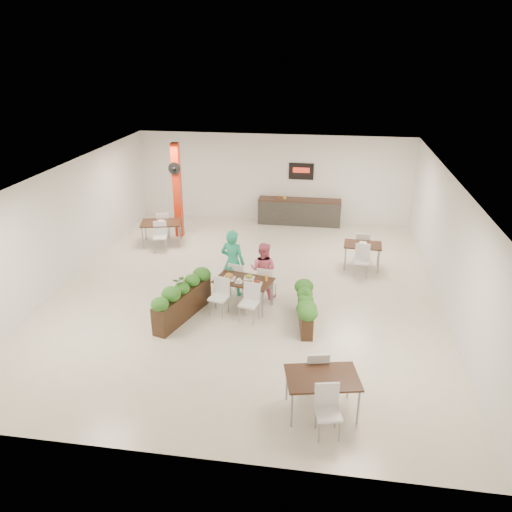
{
  "coord_description": "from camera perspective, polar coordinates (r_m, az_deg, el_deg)",
  "views": [
    {
      "loc": [
        2.07,
        -11.88,
        6.11
      ],
      "look_at": [
        0.28,
        -0.2,
        1.1
      ],
      "focal_mm": 35.0,
      "sensor_mm": 36.0,
      "label": 1
    }
  ],
  "objects": [
    {
      "name": "diner_man",
      "position": [
        12.96,
        -2.67,
        -0.77
      ],
      "size": [
        0.74,
        0.57,
        1.8
      ],
      "primitive_type": "imported",
      "rotation": [
        0.0,
        0.0,
        2.91
      ],
      "color": "#26A57C",
      "rests_on": "ground"
    },
    {
      "name": "side_table_b",
      "position": [
        14.94,
        12.08,
        0.87
      ],
      "size": [
        1.12,
        1.64,
        0.92
      ],
      "rotation": [
        0.0,
        0.0,
        -0.06
      ],
      "color": "black",
      "rests_on": "ground"
    },
    {
      "name": "ground",
      "position": [
        13.52,
        -1.06,
        -3.91
      ],
      "size": [
        12.0,
        12.0,
        0.0
      ],
      "primitive_type": "plane",
      "color": "beige",
      "rests_on": "ground"
    },
    {
      "name": "side_table_a",
      "position": [
        16.73,
        -10.76,
        3.46
      ],
      "size": [
        1.46,
        1.67,
        0.92
      ],
      "rotation": [
        0.0,
        0.0,
        0.23
      ],
      "color": "black",
      "rests_on": "ground"
    },
    {
      "name": "planter_right",
      "position": [
        11.79,
        5.67,
        -5.68
      ],
      "size": [
        0.56,
        1.68,
        0.87
      ],
      "rotation": [
        0.0,
        0.0,
        1.7
      ],
      "color": "black",
      "rests_on": "ground"
    },
    {
      "name": "main_table",
      "position": [
        12.42,
        -1.47,
        -3.19
      ],
      "size": [
        1.56,
        1.86,
        0.92
      ],
      "rotation": [
        0.0,
        0.0,
        -0.24
      ],
      "color": "black",
      "rests_on": "ground"
    },
    {
      "name": "diner_woman",
      "position": [
        12.9,
        0.83,
        -1.6
      ],
      "size": [
        0.84,
        0.72,
        1.5
      ],
      "primitive_type": "imported",
      "rotation": [
        0.0,
        0.0,
        2.91
      ],
      "color": "pink",
      "rests_on": "ground"
    },
    {
      "name": "room_shell",
      "position": [
        12.74,
        -1.13,
        4.17
      ],
      "size": [
        10.1,
        12.1,
        3.22
      ],
      "color": "white",
      "rests_on": "ground"
    },
    {
      "name": "side_table_c",
      "position": [
        9.13,
        7.57,
        -14.11
      ],
      "size": [
        1.43,
        1.67,
        0.92
      ],
      "rotation": [
        0.0,
        0.0,
        0.21
      ],
      "color": "black",
      "rests_on": "ground"
    },
    {
      "name": "red_column",
      "position": [
        17.07,
        -8.99,
        7.51
      ],
      "size": [
        0.4,
        0.41,
        3.2
      ],
      "color": "red",
      "rests_on": "ground"
    },
    {
      "name": "service_counter",
      "position": [
        18.44,
        4.97,
        5.14
      ],
      "size": [
        3.0,
        0.64,
        2.2
      ],
      "color": "#282624",
      "rests_on": "ground"
    },
    {
      "name": "planter_left",
      "position": [
        12.11,
        -8.39,
        -4.71
      ],
      "size": [
        0.94,
        2.08,
        1.13
      ],
      "rotation": [
        0.0,
        0.0,
        1.27
      ],
      "color": "black",
      "rests_on": "ground"
    }
  ]
}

